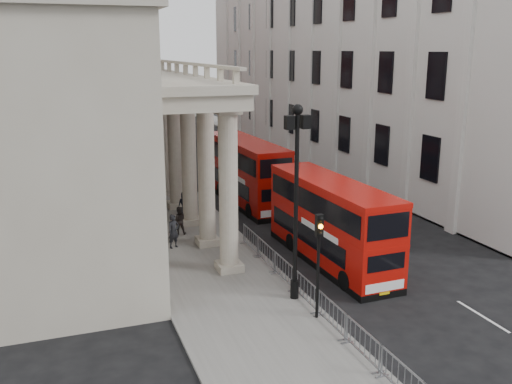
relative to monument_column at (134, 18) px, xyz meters
name	(u,v)px	position (x,y,z in m)	size (l,w,h in m)	color
ground	(352,341)	(-6.00, -92.00, -15.98)	(260.00, 260.00, 0.00)	black
sidewalk_west	(143,178)	(-9.00, -62.00, -15.92)	(6.00, 140.00, 0.12)	slate
sidewalk_east	(321,165)	(7.50, -62.00, -15.92)	(3.00, 140.00, 0.12)	slate
kerb	(178,176)	(-6.05, -62.00, -15.91)	(0.20, 140.00, 0.14)	slate
portico_building	(40,131)	(-16.50, -74.00, -9.98)	(9.00, 28.00, 12.00)	#A19887
brick_building	(37,44)	(-16.50, -44.00, -4.98)	(9.00, 32.00, 22.00)	maroon
west_building_far	(40,52)	(-16.50, -12.00, -5.98)	(9.00, 30.00, 20.00)	#A19887
east_building	(340,27)	(10.00, -60.00, -3.48)	(8.00, 55.00, 25.00)	beige
monument_column	(134,18)	(0.00, 0.00, 0.00)	(8.00, 8.00, 54.20)	#60605E
lamp_post_south	(296,190)	(-6.60, -88.00, -11.07)	(1.05, 0.44, 8.32)	black
lamp_post_mid	(200,136)	(-6.60, -72.00, -11.07)	(1.05, 0.44, 8.32)	black
lamp_post_north	(156,112)	(-6.60, -56.00, -11.07)	(1.05, 0.44, 8.32)	black
traffic_light	(319,247)	(-6.50, -90.02, -12.88)	(0.28, 0.33, 4.30)	black
crowd_barriers	(318,302)	(-6.35, -89.78, -15.31)	(0.50, 18.75, 1.10)	gray
bus_near	(331,220)	(-3.06, -84.39, -13.77)	(2.67, 9.88, 4.23)	#B70E08
bus_far	(246,171)	(-3.33, -72.08, -13.66)	(2.85, 10.37, 4.44)	#9D0C07
pedestrian_a	(174,231)	(-10.16, -79.90, -14.93)	(0.68, 0.44, 1.85)	black
pedestrian_b	(179,220)	(-9.39, -77.73, -15.04)	(0.80, 0.63, 1.65)	black
pedestrian_c	(184,204)	(-8.30, -74.38, -15.04)	(0.80, 0.52, 1.65)	black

